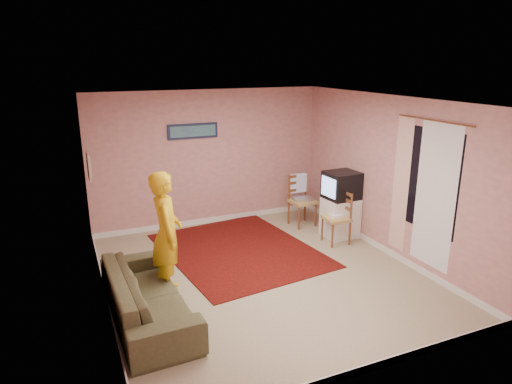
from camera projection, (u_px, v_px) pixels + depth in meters
name	position (u px, v px, depth m)	size (l,w,h in m)	color
ground	(262.00, 274.00, 6.91)	(5.00, 5.00, 0.00)	tan
wall_back	(209.00, 158.00, 8.74)	(4.50, 0.02, 2.60)	tan
wall_front	(369.00, 260.00, 4.34)	(4.50, 0.02, 2.60)	tan
wall_left	(98.00, 212.00, 5.68)	(0.02, 5.00, 2.60)	tan
wall_right	(388.00, 177.00, 7.40)	(0.02, 5.00, 2.60)	tan
ceiling	(262.00, 100.00, 6.18)	(4.50, 5.00, 0.02)	white
baseboard_back	(211.00, 220.00, 9.09)	(4.50, 0.02, 0.10)	silver
baseboard_front	(360.00, 370.00, 4.70)	(4.50, 0.02, 0.10)	silver
baseboard_left	(108.00, 301.00, 6.04)	(0.02, 5.00, 0.10)	silver
baseboard_right	(382.00, 248.00, 7.75)	(0.02, 5.00, 0.10)	silver
window	(430.00, 181.00, 6.57)	(0.01, 1.10, 1.50)	black
curtain_sheer	(435.00, 197.00, 6.48)	(0.01, 0.75, 2.10)	white
curtain_floral	(401.00, 185.00, 7.09)	(0.01, 0.35, 2.10)	#F2E7CE
curtain_rod	(434.00, 120.00, 6.30)	(0.02, 0.02, 1.40)	brown
picture_back	(193.00, 131.00, 8.44)	(0.95, 0.04, 0.28)	#131A36
picture_left	(89.00, 166.00, 7.03)	(0.04, 0.38, 0.42)	tan
area_rug	(239.00, 250.00, 7.76)	(2.29, 2.86, 0.02)	black
tv_cabinet	(340.00, 217.00, 8.31)	(0.57, 0.52, 0.72)	white
crt_tv	(341.00, 185.00, 8.14)	(0.60, 0.54, 0.49)	black
chair_a	(303.00, 195.00, 8.78)	(0.49, 0.47, 0.54)	tan
dvd_player	(302.00, 199.00, 8.80)	(0.37, 0.26, 0.06)	#A8A8AC
blue_throw	(298.00, 183.00, 8.89)	(0.36, 0.04, 0.38)	#8EB9E9
chair_b	(337.00, 212.00, 7.94)	(0.42, 0.44, 0.51)	tan
game_console	(337.00, 216.00, 7.96)	(0.21, 0.15, 0.04)	white
sofa	(147.00, 295.00, 5.66)	(2.16, 0.84, 0.63)	#4C4D2E
person	(167.00, 234.00, 6.15)	(0.63, 0.42, 1.74)	gold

